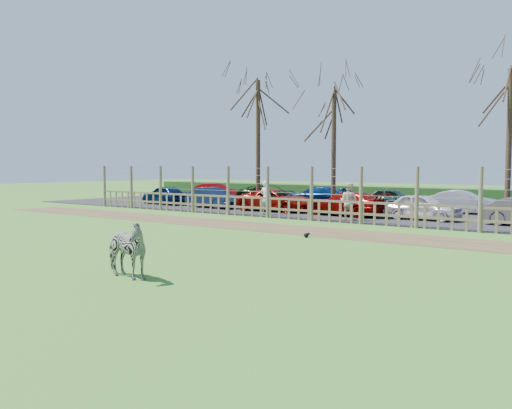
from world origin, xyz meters
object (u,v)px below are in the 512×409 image
Objects in this scene: car_9 at (316,196)px; car_4 at (423,207)px; car_8 at (269,194)px; car_11 at (463,202)px; zebra at (124,249)px; tree_mid at (334,123)px; tree_left at (258,113)px; car_0 at (165,195)px; visitor_a at (266,198)px; car_3 at (346,204)px; visitor_b at (349,202)px; car_1 at (212,198)px; car_2 at (276,200)px; tree_right at (510,107)px; car_10 at (393,199)px; car_7 at (215,192)px; crow at (306,235)px.

car_4 is at bearing 53.65° from car_9.
car_8 and car_11 have the same top height.
zebra is 0.45× the size of car_4.
tree_mid is 5.50m from car_9.
car_0 is at bearing -168.55° from tree_left.
zebra is 0.92× the size of visitor_a.
tree_left is at bearing -97.21° from car_3.
tree_mid reaches higher than visitor_a.
car_1 is at bearing -14.68° from visitor_b.
car_11 is at bearing -63.31° from car_2.
tree_right is at bearing 120.81° from car_3.
visitor_a reaches higher than car_4.
tree_right is 4.26× the size of visitor_a.
car_4 is (10.53, -1.31, -4.98)m from tree_left.
car_0 is (-16.71, 17.10, -0.03)m from zebra.
car_8 is (-2.00, 3.79, -4.98)m from tree_left.
visitor_b reaches higher than car_0.
car_11 is at bearing 81.37° from car_9.
tree_mid is 1.87× the size of car_11.
visitor_b is at bearing 176.49° from visitor_a.
car_9 is (-4.80, 5.01, 0.00)m from car_3.
car_8 is at bearing 37.52° from car_2.
tree_mid is at bearing -133.26° from car_3.
car_10 is at bearing 84.35° from car_9.
tree_mid is 1.94× the size of car_10.
tree_mid reaches higher than car_11.
tree_right is 12.26m from visitor_a.
car_0 and car_7 have the same top height.
zebra is 0.43× the size of car_7.
crow is 0.05× the size of car_2.
car_4 is at bearing 100.55° from car_3.
car_7 is 0.84× the size of car_8.
zebra reaches higher than car_2.
tree_left is 1.82× the size of car_2.
visitor_a is at bearing 29.93° from zebra.
car_9 is (-8.61, 4.72, 0.00)m from car_4.
visitor_b is (-2.20, 14.74, 0.23)m from zebra.
tree_left is at bearing -44.01° from car_1.
zebra is 17.11m from car_4.
tree_left is 9.97m from visitor_b.
car_7 is at bearing 42.11° from zebra.
tree_left is 5.66m from car_1.
tree_left reaches higher than tree_right.
visitor_b is 2.44m from car_3.
car_8 is at bearing 33.57° from zebra.
visitor_a is 0.47× the size of car_11.
car_2 is at bearing 111.77° from car_11.
car_11 is at bearing 2.90° from zebra.
visitor_b reaches higher than car_4.
car_2 is at bearing -25.07° from visitor_b.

